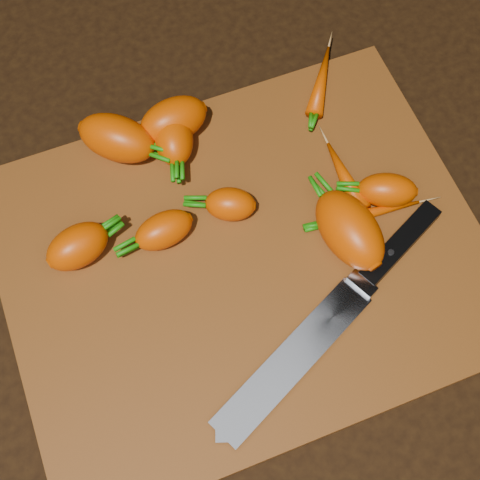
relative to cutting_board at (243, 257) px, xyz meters
name	(u,v)px	position (x,y,z in m)	size (l,w,h in m)	color
ground	(243,261)	(0.00, 0.00, -0.01)	(2.00, 2.00, 0.01)	black
cutting_board	(243,257)	(0.00, 0.00, 0.00)	(0.50, 0.40, 0.01)	brown
carrot_0	(78,246)	(-0.16, 0.06, 0.03)	(0.07, 0.04, 0.04)	#D34400
carrot_1	(230,204)	(0.01, 0.05, 0.02)	(0.05, 0.04, 0.04)	#D34400
carrot_2	(117,138)	(-0.08, 0.17, 0.03)	(0.09, 0.05, 0.05)	#D34400
carrot_3	(350,230)	(0.11, -0.02, 0.03)	(0.10, 0.06, 0.06)	#D34400
carrot_4	(173,120)	(-0.02, 0.17, 0.03)	(0.08, 0.05, 0.05)	#D34400
carrot_5	(122,140)	(-0.08, 0.17, 0.03)	(0.06, 0.04, 0.04)	#D34400
carrot_6	(387,190)	(0.17, 0.01, 0.02)	(0.06, 0.04, 0.04)	#D34400
carrot_7	(321,80)	(0.16, 0.17, 0.02)	(0.10, 0.02, 0.02)	#D34400
carrot_8	(370,213)	(0.14, -0.01, 0.02)	(0.11, 0.02, 0.02)	#D34400
carrot_9	(344,176)	(0.13, 0.04, 0.02)	(0.09, 0.02, 0.02)	#D34400
carrot_10	(174,138)	(-0.02, 0.15, 0.03)	(0.07, 0.04, 0.04)	#D34400
carrot_11	(164,230)	(-0.07, 0.05, 0.02)	(0.06, 0.04, 0.04)	#D34400
knife	(306,345)	(0.02, -0.11, 0.01)	(0.31, 0.16, 0.02)	gray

